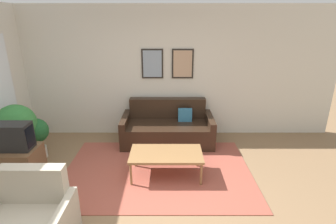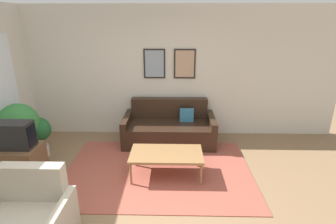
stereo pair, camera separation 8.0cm
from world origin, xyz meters
name	(u,v)px [view 2 (the right image)]	position (x,y,z in m)	size (l,w,h in m)	color
ground_plane	(130,219)	(0.00, 0.00, 0.00)	(16.00, 16.00, 0.00)	#846647
area_rug	(158,171)	(0.29, 1.13, 0.01)	(3.10, 2.12, 0.01)	#9E4C3D
wall_back	(148,73)	(0.01, 2.74, 1.35)	(8.00, 0.09, 2.70)	beige
couch	(169,128)	(0.46, 2.28, 0.29)	(1.83, 0.90, 0.85)	black
coffee_table	(166,155)	(0.43, 1.01, 0.38)	(1.15, 0.62, 0.41)	olive
tv_stand	(19,165)	(-1.83, 0.79, 0.30)	(0.66, 0.52, 0.60)	brown
tv	(13,135)	(-1.83, 0.79, 0.80)	(0.57, 0.28, 0.40)	black
armchair	(27,223)	(-1.07, -0.40, 0.29)	(0.92, 0.76, 0.87)	#B2A893
potted_plant_tall	(19,125)	(-2.14, 1.46, 0.69)	(0.67, 0.67, 1.06)	#383D42
potted_plant_by_window	(37,134)	(-2.00, 1.72, 0.40)	(0.43, 0.43, 0.67)	beige
potted_plant_small	(39,133)	(-1.91, 1.62, 0.47)	(0.45, 0.45, 0.75)	beige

